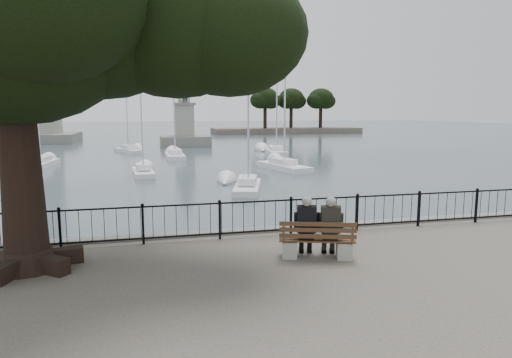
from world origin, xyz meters
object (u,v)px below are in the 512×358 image
object	(u,v)px
tree	(52,12)
lighthouse	(31,43)
bench	(317,245)
lion_monument	(185,128)
person_right	(330,229)
person_left	(306,229)

from	to	relation	value
tree	lighthouse	xyz separation A→B (m)	(-13.33, 60.67, 7.43)
bench	tree	xyz separation A→B (m)	(-5.63, 0.97, 5.14)
lighthouse	lion_monument	distance (m)	26.09
bench	person_right	size ratio (longest dim) A/B	1.25
tree	lighthouse	world-z (taller)	lighthouse
person_right	lighthouse	size ratio (longest dim) A/B	0.04
person_left	lighthouse	world-z (taller)	lighthouse
person_left	tree	xyz separation A→B (m)	(-5.42, 0.79, 4.79)
tree	lion_monument	distance (m)	49.23
bench	tree	distance (m)	7.68
person_right	tree	bearing A→B (deg)	170.81
lighthouse	person_right	bearing A→B (deg)	-72.64
tree	lighthouse	size ratio (longest dim) A/B	0.31
person_left	lighthouse	size ratio (longest dim) A/B	0.04
person_left	person_right	xyz separation A→B (m)	(0.52, -0.17, 0.00)
person_left	lighthouse	distance (m)	65.41
bench	lion_monument	size ratio (longest dim) A/B	0.20
bench	lighthouse	size ratio (longest dim) A/B	0.06
person_left	lion_monument	xyz separation A→B (m)	(1.26, 49.39, 0.60)
lion_monument	person_left	bearing A→B (deg)	-91.46
lighthouse	lion_monument	xyz separation A→B (m)	(20.00, -12.07, -11.62)
person_left	lighthouse	bearing A→B (deg)	106.96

